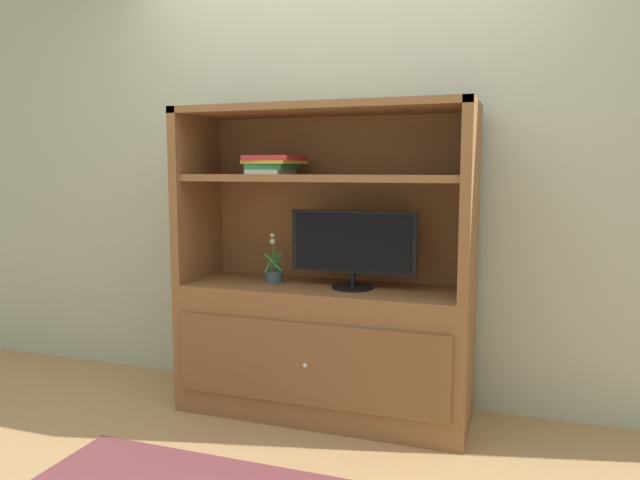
{
  "coord_description": "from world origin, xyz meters",
  "views": [
    {
      "loc": [
        1.0,
        -2.52,
        1.31
      ],
      "look_at": [
        0.0,
        0.35,
        0.94
      ],
      "focal_mm": 33.45,
      "sensor_mm": 36.0,
      "label": 1
    }
  ],
  "objects_px": {
    "potted_plant": "(274,273)",
    "magazine_stack": "(273,164)",
    "media_console": "(323,317)",
    "tv_monitor": "(353,246)"
  },
  "relations": [
    {
      "from": "media_console",
      "to": "potted_plant",
      "type": "bearing_deg",
      "value": 179.3
    },
    {
      "from": "media_console",
      "to": "potted_plant",
      "type": "relative_size",
      "value": 5.97
    },
    {
      "from": "tv_monitor",
      "to": "media_console",
      "type": "bearing_deg",
      "value": 175.03
    },
    {
      "from": "media_console",
      "to": "potted_plant",
      "type": "xyz_separation_m",
      "value": [
        -0.29,
        0.0,
        0.22
      ]
    },
    {
      "from": "media_console",
      "to": "potted_plant",
      "type": "distance_m",
      "value": 0.36
    },
    {
      "from": "media_console",
      "to": "tv_monitor",
      "type": "relative_size",
      "value": 2.46
    },
    {
      "from": "tv_monitor",
      "to": "potted_plant",
      "type": "distance_m",
      "value": 0.48
    },
    {
      "from": "media_console",
      "to": "tv_monitor",
      "type": "distance_m",
      "value": 0.42
    },
    {
      "from": "tv_monitor",
      "to": "magazine_stack",
      "type": "distance_m",
      "value": 0.61
    },
    {
      "from": "potted_plant",
      "to": "magazine_stack",
      "type": "xyz_separation_m",
      "value": [
        0.01,
        -0.01,
        0.59
      ]
    }
  ]
}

